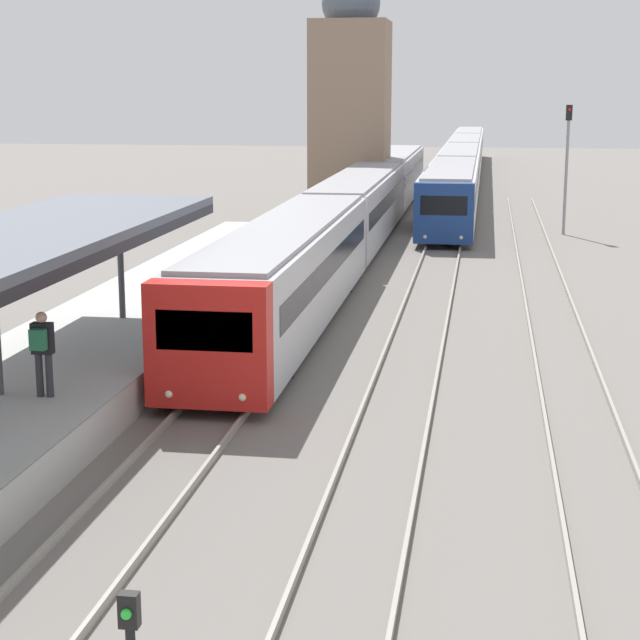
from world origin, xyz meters
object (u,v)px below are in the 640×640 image
object	(u,v)px
person_on_platform	(42,347)
train_near	(359,206)
signal_mast_far	(567,155)
train_far	(462,161)

from	to	relation	value
person_on_platform	train_near	distance (m)	27.76
signal_mast_far	person_on_platform	bearing A→B (deg)	-110.40
train_far	signal_mast_far	world-z (taller)	signal_mast_far
person_on_platform	signal_mast_far	world-z (taller)	signal_mast_far
train_near	train_far	size ratio (longest dim) A/B	0.80
person_on_platform	signal_mast_far	distance (m)	34.14
train_near	train_far	distance (m)	31.09
person_on_platform	train_near	xyz separation A→B (m)	(2.77, 27.62, -0.19)
person_on_platform	train_near	size ratio (longest dim) A/B	0.03
train_far	signal_mast_far	distance (m)	27.14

